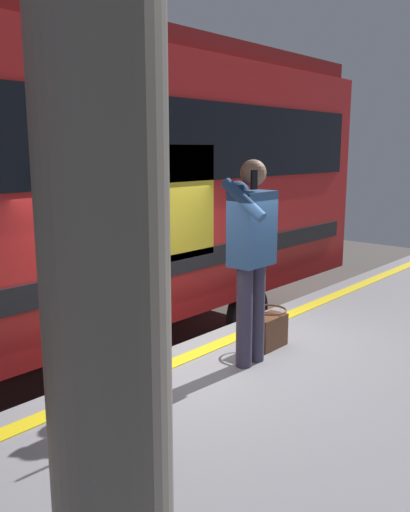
# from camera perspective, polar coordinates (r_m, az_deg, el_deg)

# --- Properties ---
(ground_plane) EXTENTS (24.74, 24.74, 0.00)m
(ground_plane) POSITION_cam_1_polar(r_m,az_deg,el_deg) (5.72, -2.64, -19.31)
(ground_plane) COLOR #4C4742
(platform) EXTENTS (13.98, 4.35, 1.06)m
(platform) POSITION_cam_1_polar(r_m,az_deg,el_deg) (4.44, 19.60, -21.87)
(platform) COLOR gray
(platform) RESTS_ON ground
(safety_line) EXTENTS (13.70, 0.16, 0.01)m
(safety_line) POSITION_cam_1_polar(r_m,az_deg,el_deg) (5.07, -0.27, -10.04)
(safety_line) COLOR yellow
(safety_line) RESTS_ON platform
(track_rail_near) EXTENTS (18.17, 0.08, 0.16)m
(track_rail_near) POSITION_cam_1_polar(r_m,az_deg,el_deg) (6.72, -12.34, -13.91)
(track_rail_near) COLOR slate
(track_rail_near) RESTS_ON ground
(track_rail_far) EXTENTS (18.17, 0.08, 0.16)m
(track_rail_far) POSITION_cam_1_polar(r_m,az_deg,el_deg) (7.84, -18.68, -10.50)
(track_rail_far) COLOR slate
(track_rail_far) RESTS_ON ground
(passenger) EXTENTS (0.57, 0.55, 1.77)m
(passenger) POSITION_cam_1_polar(r_m,az_deg,el_deg) (4.54, 4.94, 1.08)
(passenger) COLOR #383347
(passenger) RESTS_ON platform
(handbag) EXTENTS (0.37, 0.33, 0.38)m
(handbag) POSITION_cam_1_polar(r_m,az_deg,el_deg) (5.15, 6.77, -7.77)
(handbag) COLOR #59331E
(handbag) RESTS_ON platform
(station_column) EXTENTS (0.29, 0.29, 3.33)m
(station_column) POSITION_cam_1_polar(r_m,az_deg,el_deg) (1.18, -10.69, 2.13)
(station_column) COLOR #59544C
(station_column) RESTS_ON platform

